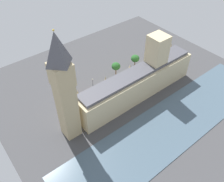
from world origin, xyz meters
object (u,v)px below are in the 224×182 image
at_px(double_decker_bus_far_end, 85,96).
at_px(pedestrian_by_river_gate, 148,73).
at_px(pedestrian_trailing, 99,100).
at_px(parliament_building, 139,80).
at_px(plane_tree_near_tower, 116,66).
at_px(pedestrian_under_trees, 149,73).
at_px(clock_tower, 64,89).
at_px(street_lamp_midblock, 72,91).
at_px(street_lamp_corner, 93,81).
at_px(car_blue_kerbside, 136,72).
at_px(car_black_leading, 111,87).
at_px(plane_tree_opposite_hall, 135,58).

xyz_separation_m(double_decker_bus_far_end, pedestrian_by_river_gate, (-5.13, -43.90, -1.95)).
bearing_deg(pedestrian_by_river_gate, pedestrian_trailing, -120.38).
xyz_separation_m(parliament_building, double_decker_bus_far_end, (14.85, 26.71, -7.00)).
bearing_deg(plane_tree_near_tower, pedestrian_under_trees, -123.32).
bearing_deg(pedestrian_trailing, clock_tower, -165.69).
relative_size(double_decker_bus_far_end, pedestrian_under_trees, 6.28).
distance_m(parliament_building, street_lamp_midblock, 37.83).
xyz_separation_m(double_decker_bus_far_end, street_lamp_corner, (6.50, -9.83, 1.44)).
xyz_separation_m(plane_tree_near_tower, street_lamp_midblock, (0.57, 31.02, -3.21)).
bearing_deg(double_decker_bus_far_end, pedestrian_trailing, -133.11).
distance_m(clock_tower, pedestrian_trailing, 37.62).
bearing_deg(car_blue_kerbside, plane_tree_near_tower, 66.36).
bearing_deg(pedestrian_by_river_gate, parliament_building, -92.09).
distance_m(parliament_building, plane_tree_near_tower, 20.69).
xyz_separation_m(car_blue_kerbside, double_decker_bus_far_end, (0.25, 38.31, 1.75)).
bearing_deg(car_black_leading, parliament_building, 36.37).
xyz_separation_m(plane_tree_near_tower, plane_tree_opposite_hall, (-0.31, -15.66, -0.83)).
bearing_deg(pedestrian_under_trees, pedestrian_trailing, 10.43).
height_order(double_decker_bus_far_end, pedestrian_under_trees, double_decker_bus_far_end).
height_order(parliament_building, pedestrian_under_trees, parliament_building).
distance_m(car_black_leading, plane_tree_near_tower, 13.57).
relative_size(car_black_leading, plane_tree_opposite_hall, 0.47).
height_order(car_blue_kerbside, plane_tree_opposite_hall, plane_tree_opposite_hall).
bearing_deg(plane_tree_near_tower, plane_tree_opposite_hall, -91.15).
distance_m(car_blue_kerbside, pedestrian_trailing, 33.37).
distance_m(pedestrian_by_river_gate, street_lamp_midblock, 49.56).
bearing_deg(clock_tower, pedestrian_under_trees, -81.82).
relative_size(parliament_building, plane_tree_near_tower, 7.62).
relative_size(double_decker_bus_far_end, street_lamp_midblock, 1.77).
xyz_separation_m(parliament_building, pedestrian_by_river_gate, (9.73, -17.19, -8.95)).
bearing_deg(plane_tree_opposite_hall, car_black_leading, 104.61).
bearing_deg(car_blue_kerbside, plane_tree_opposite_hall, -32.63).
height_order(plane_tree_opposite_hall, street_lamp_midblock, plane_tree_opposite_hall).
bearing_deg(street_lamp_midblock, car_black_leading, -109.32).
relative_size(parliament_building, pedestrian_under_trees, 43.84).
bearing_deg(street_lamp_corner, plane_tree_opposite_hall, -91.93).
xyz_separation_m(clock_tower, car_black_leading, (13.87, -35.26, -27.78)).
xyz_separation_m(clock_tower, double_decker_bus_far_end, (15.06, -18.11, -26.03)).
relative_size(clock_tower, pedestrian_by_river_gate, 36.26).
xyz_separation_m(car_blue_kerbside, pedestrian_trailing, (-5.69, 32.88, -0.11)).
bearing_deg(double_decker_bus_far_end, plane_tree_opposite_hall, -78.29).
height_order(pedestrian_by_river_gate, pedestrian_trailing, pedestrian_trailing).
bearing_deg(street_lamp_midblock, plane_tree_opposite_hall, -91.08).
bearing_deg(plane_tree_opposite_hall, plane_tree_near_tower, 88.85).
height_order(clock_tower, car_black_leading, clock_tower).
height_order(parliament_building, plane_tree_near_tower, parliament_building).
distance_m(plane_tree_near_tower, plane_tree_opposite_hall, 15.68).
xyz_separation_m(pedestrian_by_river_gate, pedestrian_under_trees, (-0.91, -0.80, 0.08)).
height_order(car_blue_kerbside, pedestrian_under_trees, car_blue_kerbside).
bearing_deg(plane_tree_near_tower, pedestrian_by_river_gate, -122.42).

